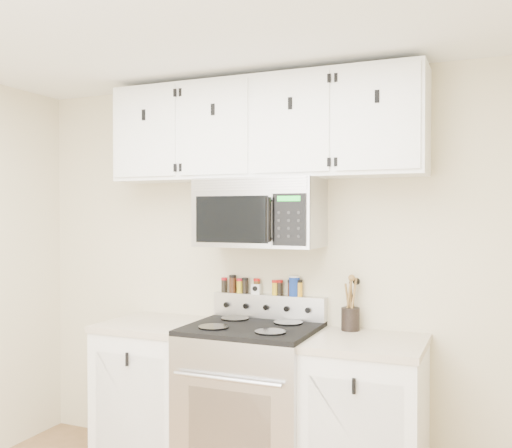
{
  "coord_description": "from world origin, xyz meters",
  "views": [
    {
      "loc": [
        1.34,
        -1.71,
        1.62
      ],
      "look_at": [
        0.02,
        1.45,
        1.56
      ],
      "focal_mm": 40.0,
      "sensor_mm": 36.0,
      "label": 1
    }
  ],
  "objects_px": {
    "utensil_crock": "(350,317)",
    "salt_canister": "(294,286)",
    "range": "(252,402)",
    "microwave": "(260,213)"
  },
  "relations": [
    {
      "from": "utensil_crock",
      "to": "salt_canister",
      "type": "xyz_separation_m",
      "value": [
        -0.37,
        0.05,
        0.16
      ]
    },
    {
      "from": "microwave",
      "to": "utensil_crock",
      "type": "relative_size",
      "value": 2.37
    },
    {
      "from": "range",
      "to": "utensil_crock",
      "type": "relative_size",
      "value": 3.42
    },
    {
      "from": "utensil_crock",
      "to": "salt_canister",
      "type": "bearing_deg",
      "value": 172.38
    },
    {
      "from": "microwave",
      "to": "salt_canister",
      "type": "relative_size",
      "value": 5.88
    },
    {
      "from": "range",
      "to": "microwave",
      "type": "height_order",
      "value": "microwave"
    },
    {
      "from": "salt_canister",
      "to": "range",
      "type": "bearing_deg",
      "value": -121.44
    },
    {
      "from": "microwave",
      "to": "utensil_crock",
      "type": "height_order",
      "value": "microwave"
    },
    {
      "from": "utensil_crock",
      "to": "salt_canister",
      "type": "distance_m",
      "value": 0.41
    },
    {
      "from": "range",
      "to": "microwave",
      "type": "distance_m",
      "value": 1.15
    }
  ]
}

